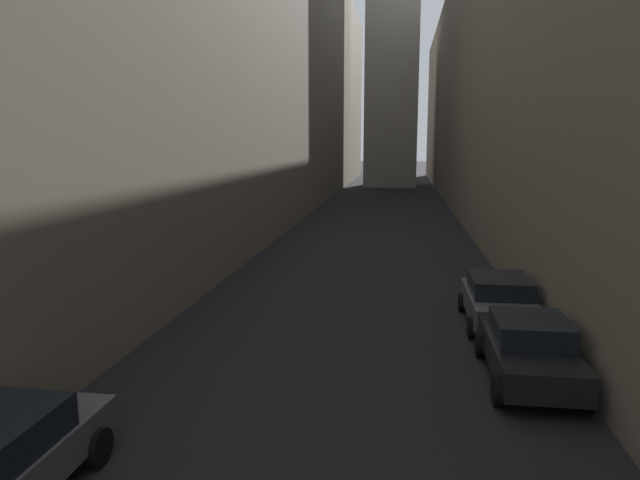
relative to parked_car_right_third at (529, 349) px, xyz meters
The scene contains 5 objects.
ground_plane 30.48m from the parked_car_right_third, 98.30° to the left, with size 264.00×264.00×0.00m, color black.
building_block_left 37.40m from the parked_car_right_third, 115.62° to the left, with size 11.04×108.00×24.11m, color #756B5B.
building_block_right 34.51m from the parked_car_right_third, 75.31° to the left, with size 14.66×108.00×20.12m, color #756B5B.
parked_car_right_third is the anchor object (origin of this frame).
parked_car_right_far 4.20m from the parked_car_right_third, 90.00° to the left, with size 2.06×3.91×1.48m.
Camera 1 is at (1.42, 4.74, 5.41)m, focal length 32.44 mm.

